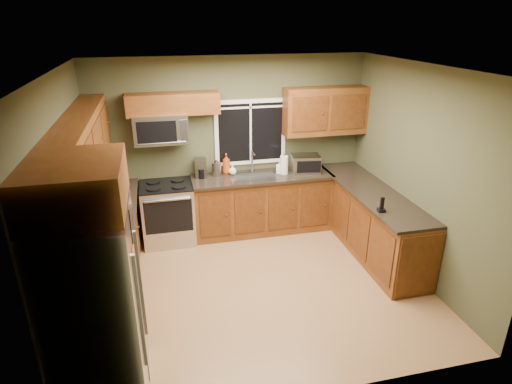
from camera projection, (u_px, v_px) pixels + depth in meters
name	position (u px, v px, depth m)	size (l,w,h in m)	color
floor	(258.00, 285.00, 5.52)	(4.20, 4.20, 0.00)	#986D43
ceiling	(259.00, 69.00, 4.50)	(4.20, 4.20, 0.00)	white
back_wall	(231.00, 146.00, 6.63)	(4.20, 4.20, 0.00)	#45482D
front_wall	(312.00, 270.00, 3.39)	(4.20, 4.20, 0.00)	#45482D
left_wall	(68.00, 204.00, 4.56)	(3.60, 3.60, 0.00)	#45482D
right_wall	(418.00, 174.00, 5.45)	(3.60, 3.60, 0.00)	#45482D
window	(251.00, 132.00, 6.60)	(1.12, 0.03, 1.02)	white
base_cabinets_left	(111.00, 252.00, 5.40)	(0.60, 2.65, 0.90)	brown
countertop_left	(109.00, 219.00, 5.22)	(0.65, 2.65, 0.04)	black
base_cabinets_back	(262.00, 204.00, 6.79)	(2.17, 0.60, 0.90)	brown
countertop_back	(262.00, 177.00, 6.59)	(2.17, 0.65, 0.04)	black
base_cabinets_peninsula	(370.00, 221.00, 6.22)	(0.60, 2.52, 0.90)	brown
countertop_peninsula	(371.00, 191.00, 6.04)	(0.65, 2.50, 0.04)	black
upper_cabinets_left	(83.00, 145.00, 4.83)	(0.33, 2.65, 0.72)	brown
upper_cabinets_back_left	(173.00, 104.00, 6.03)	(1.30, 0.33, 0.30)	brown
upper_cabinets_back_right	(325.00, 111.00, 6.59)	(1.30, 0.33, 0.72)	brown
upper_cabinet_over_fridge	(75.00, 186.00, 3.21)	(0.72, 0.90, 0.38)	brown
refrigerator	(96.00, 309.00, 3.64)	(0.74, 0.90, 1.80)	#B7B7BC
range	(168.00, 213.00, 6.44)	(0.76, 0.69, 0.94)	#B7B7BC
microwave	(161.00, 129.00, 6.09)	(0.76, 0.41, 0.42)	#B7B7BC
sink	(255.00, 175.00, 6.57)	(0.60, 0.42, 0.36)	slate
toaster_oven	(305.00, 164.00, 6.69)	(0.48, 0.40, 0.27)	#B7B7BC
coffee_maker	(201.00, 169.00, 6.48)	(0.18, 0.24, 0.28)	slate
kettle	(217.00, 168.00, 6.54)	(0.16, 0.16, 0.26)	#B7B7BC
paper_towel_roll	(284.00, 165.00, 6.61)	(0.14, 0.14, 0.31)	white
soap_bottle_a	(226.00, 164.00, 6.61)	(0.12, 0.12, 0.32)	#C24212
soap_bottle_b	(279.00, 167.00, 6.65)	(0.09, 0.09, 0.20)	white
soap_bottle_c	(233.00, 170.00, 6.60)	(0.12, 0.12, 0.15)	white
cordless_phone	(382.00, 207.00, 5.34)	(0.10, 0.10, 0.19)	black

